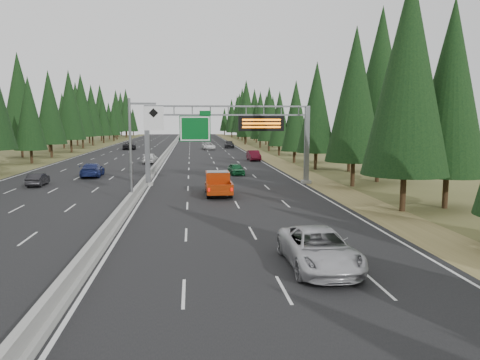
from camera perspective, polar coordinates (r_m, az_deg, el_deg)
road at (r=91.55m, az=-8.85°, el=3.19°), size 32.00×260.00×0.08m
shoulder_right at (r=92.38m, az=2.26°, el=3.30°), size 3.60×260.00×0.06m
shoulder_left at (r=94.14m, az=-19.75°, el=2.95°), size 3.60×260.00×0.06m
median_barrier at (r=91.52m, az=-8.85°, el=3.42°), size 0.70×260.00×0.85m
sign_gantry at (r=46.31m, az=-0.62°, el=5.85°), size 16.75×0.98×7.80m
hov_sign_pole at (r=36.44m, az=-12.33°, el=4.44°), size 2.80×0.50×8.00m
tree_row_right at (r=85.80m, az=5.91°, el=8.82°), size 11.93×243.50×18.14m
tree_row_left at (r=92.25m, az=-22.96°, el=8.49°), size 12.51×243.68×18.92m
silver_minivan at (r=20.71m, az=9.60°, el=-8.25°), size 2.77×5.98×1.66m
red_pickup at (r=40.39m, az=-2.71°, el=-0.23°), size 2.12×5.92×1.93m
car_ahead_green at (r=54.96m, az=-0.48°, el=1.34°), size 1.93×4.03×1.33m
car_ahead_dkred at (r=74.60m, az=1.68°, el=3.01°), size 1.88×4.91×1.60m
car_ahead_dkgrey at (r=109.44m, az=-1.32°, el=4.36°), size 2.50×5.53×1.57m
car_ahead_white at (r=102.89m, az=-3.85°, el=4.14°), size 2.95×5.59×1.50m
car_ahead_far at (r=155.60m, az=-7.14°, el=5.13°), size 1.81×4.13×1.38m
car_onc_near at (r=49.76m, az=-23.42°, el=0.09°), size 1.47×3.90×1.27m
car_onc_blue at (r=55.59m, az=-17.57°, el=1.19°), size 2.45×5.49×1.56m
car_onc_white at (r=70.96m, az=-10.89°, el=2.65°), size 2.29×4.76×1.57m
car_onc_far at (r=106.25m, az=-13.34°, el=4.10°), size 3.25×6.13×1.64m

